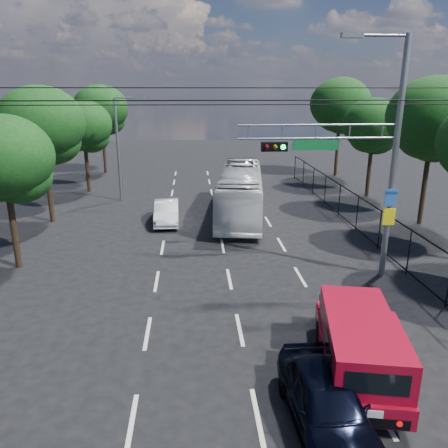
{
  "coord_description": "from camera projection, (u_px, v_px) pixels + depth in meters",
  "views": [
    {
      "loc": [
        -1.44,
        -8.58,
        7.55
      ],
      "look_at": [
        -0.32,
        6.71,
        2.8
      ],
      "focal_mm": 35.0,
      "sensor_mm": 36.0,
      "label": 1
    }
  ],
  "objects": [
    {
      "name": "tree_left_e",
      "position": [
        101.0,
        112.0,
        39.66
      ],
      "size": [
        4.92,
        4.92,
        7.99
      ],
      "color": "black",
      "rests_on": "ground"
    },
    {
      "name": "navy_hatchback",
      "position": [
        326.0,
        402.0,
        10.0
      ],
      "size": [
        1.75,
        4.13,
        1.39
      ],
      "primitive_type": "imported",
      "rotation": [
        0.0,
        0.0,
        0.02
      ],
      "color": "black",
      "rests_on": "ground"
    },
    {
      "name": "signal_mast",
      "position": [
        365.0,
        151.0,
        16.94
      ],
      "size": [
        6.43,
        0.39,
        9.5
      ],
      "color": "slate",
      "rests_on": "ground"
    },
    {
      "name": "tree_right_d",
      "position": [
        373.0,
        129.0,
        30.85
      ],
      "size": [
        4.32,
        4.32,
        7.02
      ],
      "color": "black",
      "rests_on": "ground"
    },
    {
      "name": "tree_left_b",
      "position": [
        5.0,
        164.0,
        18.06
      ],
      "size": [
        4.08,
        4.08,
        6.63
      ],
      "color": "black",
      "rests_on": "ground"
    },
    {
      "name": "tree_right_e",
      "position": [
        340.0,
        108.0,
        38.17
      ],
      "size": [
        5.28,
        5.28,
        8.58
      ],
      "color": "black",
      "rests_on": "ground"
    },
    {
      "name": "white_bus",
      "position": [
        240.0,
        192.0,
        26.84
      ],
      "size": [
        3.92,
        10.94,
        2.98
      ],
      "primitive_type": "imported",
      "rotation": [
        0.0,
        0.0,
        -0.13
      ],
      "color": "silver",
      "rests_on": "ground"
    },
    {
      "name": "red_pickup",
      "position": [
        358.0,
        344.0,
        11.72
      ],
      "size": [
        2.77,
        5.32,
        1.89
      ],
      "color": "black",
      "rests_on": "ground"
    },
    {
      "name": "tree_right_c",
      "position": [
        433.0,
        124.0,
        23.95
      ],
      "size": [
        5.1,
        5.1,
        8.29
      ],
      "color": "black",
      "rests_on": "ground"
    },
    {
      "name": "white_van",
      "position": [
        167.0,
        212.0,
        25.61
      ],
      "size": [
        1.49,
        3.97,
        1.29
      ],
      "primitive_type": "imported",
      "rotation": [
        0.0,
        0.0,
        0.03
      ],
      "color": "silver",
      "rests_on": "ground"
    },
    {
      "name": "ground",
      "position": [
        257.0,
        417.0,
        10.51
      ],
      "size": [
        120.0,
        120.0,
        0.0
      ],
      "primitive_type": "plane",
      "color": "black",
      "rests_on": "ground"
    },
    {
      "name": "tree_left_d",
      "position": [
        84.0,
        129.0,
        32.29
      ],
      "size": [
        4.2,
        4.2,
        6.83
      ],
      "color": "black",
      "rests_on": "ground"
    },
    {
      "name": "lane_markings",
      "position": [
        220.0,
        233.0,
        23.84
      ],
      "size": [
        6.12,
        38.0,
        0.01
      ],
      "color": "beige",
      "rests_on": "ground"
    },
    {
      "name": "fence_right",
      "position": [
        370.0,
        222.0,
        22.33
      ],
      "size": [
        0.06,
        34.03,
        2.0
      ],
      "color": "black",
      "rests_on": "ground"
    },
    {
      "name": "tree_left_c",
      "position": [
        42.0,
        129.0,
        24.45
      ],
      "size": [
        4.8,
        4.8,
        7.8
      ],
      "color": "black",
      "rests_on": "ground"
    },
    {
      "name": "utility_wires",
      "position": [
        228.0,
        98.0,
        16.78
      ],
      "size": [
        22.0,
        5.04,
        0.74
      ],
      "color": "black",
      "rests_on": "ground"
    },
    {
      "name": "streetlight_left",
      "position": [
        120.0,
        144.0,
        29.86
      ],
      "size": [
        2.09,
        0.22,
        7.08
      ],
      "color": "slate",
      "rests_on": "ground"
    }
  ]
}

